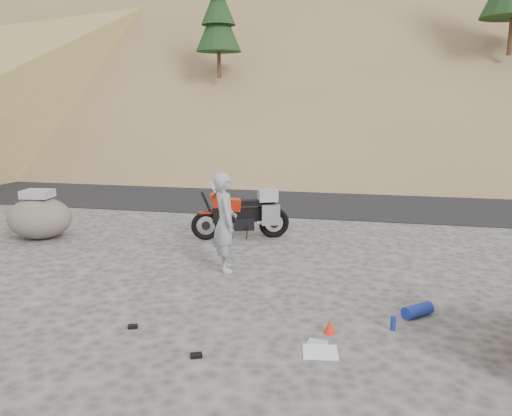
% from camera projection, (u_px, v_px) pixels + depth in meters
% --- Properties ---
extents(ground, '(140.00, 140.00, 0.00)m').
position_uv_depth(ground, '(222.00, 288.00, 8.62)').
color(ground, '#44423F').
rests_on(ground, ground).
extents(road, '(120.00, 7.00, 0.05)m').
position_uv_depth(road, '(293.00, 195.00, 17.23)').
color(road, black).
rests_on(road, ground).
extents(hillside, '(120.00, 73.00, 46.72)m').
position_uv_depth(hillside, '(341.00, 14.00, 45.47)').
color(hillside, brown).
rests_on(hillside, ground).
extents(motorcycle, '(2.21, 1.14, 1.38)m').
position_uv_depth(motorcycle, '(245.00, 214.00, 11.63)').
color(motorcycle, black).
rests_on(motorcycle, ground).
extents(man, '(0.70, 0.81, 1.87)m').
position_uv_depth(man, '(226.00, 270.00, 9.54)').
color(man, '#929398').
rests_on(man, ground).
extents(boulder, '(1.65, 1.46, 1.15)m').
position_uv_depth(boulder, '(40.00, 217.00, 11.67)').
color(boulder, '#504D44').
rests_on(boulder, ground).
extents(gear_white_cloth, '(0.49, 0.45, 0.01)m').
position_uv_depth(gear_white_cloth, '(320.00, 352.00, 6.37)').
color(gear_white_cloth, white).
rests_on(gear_white_cloth, ground).
extents(gear_blue_mat, '(0.50, 0.47, 0.20)m').
position_uv_depth(gear_blue_mat, '(417.00, 311.00, 7.42)').
color(gear_blue_mat, navy).
rests_on(gear_blue_mat, ground).
extents(gear_bottle, '(0.09, 0.09, 0.20)m').
position_uv_depth(gear_bottle, '(393.00, 323.00, 6.98)').
color(gear_bottle, navy).
rests_on(gear_bottle, ground).
extents(gear_funnel, '(0.17, 0.17, 0.21)m').
position_uv_depth(gear_funnel, '(330.00, 326.00, 6.88)').
color(gear_funnel, red).
rests_on(gear_funnel, ground).
extents(gear_glove_a, '(0.18, 0.16, 0.04)m').
position_uv_depth(gear_glove_a, '(196.00, 355.00, 6.26)').
color(gear_glove_a, black).
rests_on(gear_glove_a, ground).
extents(gear_glove_b, '(0.16, 0.14, 0.04)m').
position_uv_depth(gear_glove_b, '(133.00, 327.00, 7.06)').
color(gear_glove_b, black).
rests_on(gear_glove_b, ground).
extents(gear_blue_cloth, '(0.29, 0.22, 0.01)m').
position_uv_depth(gear_blue_cloth, '(318.00, 343.00, 6.62)').
color(gear_blue_cloth, '#89ADD4').
rests_on(gear_blue_cloth, ground).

